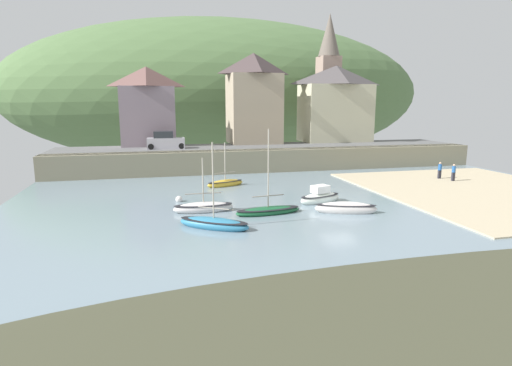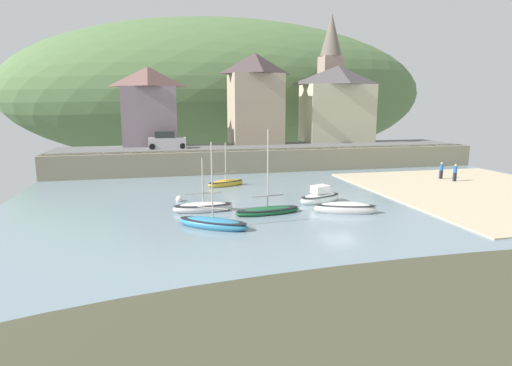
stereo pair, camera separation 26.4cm
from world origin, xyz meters
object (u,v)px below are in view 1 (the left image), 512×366
(parked_car_near_slipway, at_px, (165,141))
(person_near_water, at_px, (440,170))
(fishing_boat_green, at_px, (225,183))
(sailboat_white_hull, at_px, (204,207))
(sailboat_nearest_shore, at_px, (320,197))
(person_on_slipway, at_px, (454,172))
(sailboat_blue_trim, at_px, (268,210))
(sailboat_far_left, at_px, (346,208))
(motorboat_with_cabin, at_px, (214,223))
(church_with_spire, at_px, (328,75))
(waterfront_building_left, at_px, (147,106))
(waterfront_building_centre, at_px, (254,98))
(mooring_buoy, at_px, (179,199))
(waterfront_building_right, at_px, (335,103))

(parked_car_near_slipway, xyz_separation_m, person_near_water, (25.90, -12.76, -2.22))
(fishing_boat_green, height_order, sailboat_white_hull, fishing_boat_green)
(parked_car_near_slipway, distance_m, person_near_water, 28.96)
(sailboat_nearest_shore, xyz_separation_m, person_near_water, (15.16, 6.37, 0.61))
(person_on_slipway, bearing_deg, person_near_water, 105.36)
(sailboat_blue_trim, relative_size, fishing_boat_green, 1.42)
(sailboat_far_left, height_order, parked_car_near_slipway, parked_car_near_slipway)
(sailboat_far_left, relative_size, parked_car_near_slipway, 1.04)
(motorboat_with_cabin, bearing_deg, church_with_spire, 91.56)
(person_near_water, bearing_deg, person_on_slipway, -74.64)
(waterfront_building_left, distance_m, waterfront_building_centre, 13.09)
(waterfront_building_centre, distance_m, motorboat_with_cabin, 30.80)
(mooring_buoy, bearing_deg, waterfront_building_right, 43.52)
(motorboat_with_cabin, xyz_separation_m, parked_car_near_slipway, (-2.02, 23.83, 2.94))
(fishing_boat_green, xyz_separation_m, person_on_slipway, (21.44, -3.10, 0.73))
(parked_car_near_slipway, bearing_deg, waterfront_building_right, 13.16)
(sailboat_far_left, height_order, mooring_buoy, sailboat_far_left)
(fishing_boat_green, relative_size, mooring_buoy, 7.64)
(motorboat_with_cabin, height_order, fishing_boat_green, motorboat_with_cabin)
(waterfront_building_left, xyz_separation_m, person_on_slipway, (28.11, -18.72, -6.13))
(sailboat_nearest_shore, bearing_deg, mooring_buoy, 146.92)
(waterfront_building_right, distance_m, sailboat_white_hull, 32.57)
(waterfront_building_centre, xyz_separation_m, person_on_slipway, (15.06, -18.72, -7.09))
(sailboat_far_left, bearing_deg, fishing_boat_green, 137.67)
(motorboat_with_cabin, bearing_deg, sailboat_blue_trim, 65.39)
(waterfront_building_left, xyz_separation_m, fishing_boat_green, (6.67, -15.62, -6.86))
(waterfront_building_left, height_order, person_on_slipway, waterfront_building_left)
(church_with_spire, distance_m, parked_car_near_slipway, 25.79)
(waterfront_building_right, xyz_separation_m, sailboat_nearest_shore, (-11.64, -23.63, -7.04))
(waterfront_building_left, bearing_deg, waterfront_building_centre, 0.00)
(waterfront_building_centre, distance_m, sailboat_white_hull, 27.16)
(waterfront_building_left, xyz_separation_m, waterfront_building_right, (24.19, 0.00, 0.30))
(mooring_buoy, bearing_deg, sailboat_nearest_shore, -15.06)
(church_with_spire, xyz_separation_m, sailboat_far_left, (-11.71, -30.95, -10.96))
(person_on_slipway, bearing_deg, church_with_spire, 98.34)
(sailboat_white_hull, xyz_separation_m, mooring_buoy, (-1.46, 3.42, -0.11))
(fishing_boat_green, bearing_deg, waterfront_building_right, 22.15)
(sailboat_white_hull, xyz_separation_m, parked_car_near_slipway, (-1.88, 19.78, 2.93))
(person_on_slipway, distance_m, person_near_water, 1.51)
(sailboat_far_left, relative_size, mooring_buoy, 7.99)
(waterfront_building_centre, relative_size, sailboat_far_left, 2.59)
(sailboat_far_left, height_order, fishing_boat_green, fishing_boat_green)
(sailboat_blue_trim, relative_size, motorboat_with_cabin, 1.10)
(sailboat_white_hull, bearing_deg, person_near_water, 15.92)
(sailboat_blue_trim, height_order, sailboat_nearest_shore, sailboat_blue_trim)
(sailboat_nearest_shore, bearing_deg, motorboat_with_cabin, -169.71)
(sailboat_nearest_shore, bearing_deg, fishing_boat_green, 108.26)
(waterfront_building_right, height_order, motorboat_with_cabin, waterfront_building_right)
(waterfront_building_right, relative_size, fishing_boat_green, 2.40)
(sailboat_blue_trim, bearing_deg, motorboat_with_cabin, -155.74)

